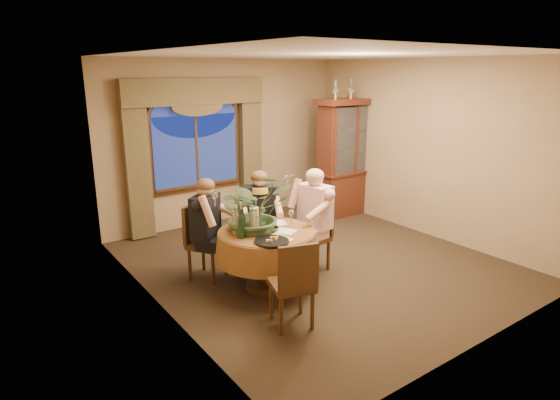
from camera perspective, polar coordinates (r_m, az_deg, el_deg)
floor at (r=6.66m, az=4.37°, el=-7.59°), size 5.00×5.00×0.00m
wall_back at (r=8.28m, az=-6.63°, el=7.06°), size 4.50×0.00×4.50m
wall_right at (r=7.86m, az=17.38°, el=6.00°), size 0.00×5.00×5.00m
ceiling at (r=6.12m, az=4.94°, el=17.26°), size 5.00×5.00×0.00m
window at (r=7.97m, az=-10.15°, el=5.85°), size 1.62×0.10×1.32m
arched_transom at (r=7.87m, az=-10.43°, el=11.45°), size 1.60×0.06×0.44m
drapery_left at (r=7.56m, az=-17.00°, el=3.98°), size 0.38×0.14×2.32m
drapery_right at (r=8.43m, az=-3.62°, el=5.77°), size 0.38×0.14×2.32m
swag_valance at (r=7.79m, az=-10.24°, el=12.90°), size 2.45×0.16×0.42m
dining_table at (r=5.78m, az=-1.63°, el=-7.26°), size 1.26×1.26×0.75m
china_cabinet at (r=8.72m, az=8.34°, el=5.18°), size 1.32×0.52×2.12m
oil_lamp_left at (r=8.33m, az=6.80°, el=13.29°), size 0.11×0.11×0.34m
oil_lamp_center at (r=8.58m, az=8.67°, el=13.29°), size 0.11×0.11×0.34m
oil_lamp_right at (r=8.84m, az=10.43°, el=13.28°), size 0.11×0.11×0.34m
chair_right at (r=6.25m, az=3.77°, el=-4.43°), size 0.47×0.47×0.96m
chair_back_right at (r=6.53m, az=-2.27°, el=-3.52°), size 0.57×0.57×0.96m
chair_back at (r=6.09m, az=-8.86°, el=-5.14°), size 0.58×0.58×0.96m
chair_front_left at (r=4.95m, az=1.42°, el=-10.02°), size 0.53×0.53×0.96m
person_pink at (r=6.22m, az=4.29°, el=-2.41°), size 0.52×0.55×1.40m
person_back at (r=5.96m, az=-9.01°, el=-3.66°), size 0.65×0.64×1.34m
person_scarf at (r=6.40m, az=-2.50°, el=-2.16°), size 0.62×0.61×1.33m
stoneware_vase at (r=5.62m, az=-3.17°, el=-2.33°), size 0.15×0.15×0.28m
centerpiece_plant at (r=5.55m, az=-3.18°, el=2.31°), size 0.91×1.01×0.79m
olive_bowl at (r=5.61m, az=-0.95°, el=-3.56°), size 0.16×0.16×0.05m
cheese_platter at (r=5.26m, az=-1.02°, el=-5.05°), size 0.39×0.39×0.02m
wine_bottle_0 at (r=5.59m, az=-5.01°, el=-2.20°), size 0.07×0.07×0.33m
wine_bottle_1 at (r=5.41m, az=-4.57°, el=-2.80°), size 0.07×0.07×0.33m
wine_bottle_2 at (r=5.53m, az=-3.39°, el=-2.35°), size 0.07×0.07×0.33m
wine_bottle_3 at (r=5.51m, az=-5.42°, el=-2.48°), size 0.07×0.07×0.33m
wine_bottle_4 at (r=5.35m, az=-4.79°, el=-3.00°), size 0.07×0.07×0.33m
tasting_paper_0 at (r=5.62m, az=0.35°, el=-3.77°), size 0.33×0.36×0.00m
tasting_paper_1 at (r=5.93m, az=-0.44°, el=-2.71°), size 0.29×0.35×0.00m
tasting_paper_2 at (r=5.38m, az=-0.18°, el=-4.69°), size 0.25×0.32×0.00m
wine_glass_person_pink at (r=5.88m, az=1.37°, el=-2.01°), size 0.07×0.07×0.18m
wine_glass_person_back at (r=5.75m, az=-5.58°, el=-2.49°), size 0.07×0.07×0.18m
wine_glass_person_scarf at (r=6.00m, az=-2.14°, el=-1.64°), size 0.07×0.07×0.18m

